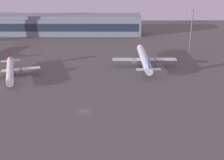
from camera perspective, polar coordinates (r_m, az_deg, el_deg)
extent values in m
plane|color=#56544F|center=(118.00, -5.60, -6.09)|extent=(416.00, 416.00, 0.00)
cube|color=gray|center=(252.57, -8.84, 10.36)|extent=(123.45, 22.00, 14.00)
cube|color=#263347|center=(241.59, -9.25, 10.01)|extent=(118.52, 0.40, 6.16)
cube|color=gray|center=(251.17, -8.95, 12.20)|extent=(123.45, 19.80, 2.40)
cylinder|color=silver|center=(159.67, -19.19, 1.78)|extent=(13.86, 33.61, 3.60)
cone|color=silver|center=(142.53, -19.25, -0.55)|extent=(3.96, 3.21, 3.42)
cone|color=silver|center=(177.21, -19.14, 3.68)|extent=(3.90, 3.52, 3.24)
cube|color=silver|center=(160.63, -19.18, 1.82)|extent=(30.06, 12.88, 0.33)
cube|color=silver|center=(175.43, -19.15, 3.57)|extent=(10.63, 5.35, 0.33)
cube|color=red|center=(174.35, -19.26, 4.44)|extent=(1.20, 2.98, 6.16)
cylinder|color=slate|center=(160.69, -17.30, 1.81)|extent=(3.03, 3.89, 2.09)
cylinder|color=slate|center=(161.17, -20.99, 1.39)|extent=(3.03, 3.89, 2.09)
cube|color=red|center=(159.99, -19.14, 1.44)|extent=(12.68, 30.90, 0.34)
cylinder|color=#333338|center=(149.94, -19.14, -0.16)|extent=(0.27, 0.27, 3.37)
cylinder|color=black|center=(150.53, -19.07, -0.75)|extent=(0.68, 1.11, 1.04)
cylinder|color=#333338|center=(162.37, -18.38, 1.57)|extent=(0.27, 0.27, 3.37)
cylinder|color=black|center=(162.92, -18.31, 1.01)|extent=(0.68, 1.11, 1.04)
cylinder|color=#333338|center=(162.56, -19.84, 1.41)|extent=(0.27, 0.27, 3.37)
cylinder|color=black|center=(163.11, -19.77, 0.85)|extent=(0.68, 1.11, 1.04)
cylinder|color=silver|center=(169.30, 6.28, 4.22)|extent=(4.92, 40.86, 4.31)
cone|color=silver|center=(190.07, 5.54, 6.16)|extent=(4.13, 2.78, 4.09)
cone|color=silver|center=(148.60, 7.22, 1.72)|extent=(3.92, 3.23, 3.88)
cube|color=silver|center=(168.29, 6.31, 4.04)|extent=(36.33, 5.08, 0.40)
cube|color=silver|center=(150.54, 7.12, 2.07)|extent=(12.51, 2.91, 0.40)
cube|color=#19479E|center=(149.76, 7.16, 3.36)|extent=(0.39, 3.63, 7.37)
cylinder|color=slate|center=(167.90, 4.19, 3.78)|extent=(2.55, 4.12, 2.49)
cylinder|color=slate|center=(169.38, 8.40, 3.77)|extent=(2.55, 4.12, 2.49)
cube|color=#19479E|center=(169.65, 6.26, 3.84)|extent=(4.44, 37.59, 0.41)
cylinder|color=#333338|center=(182.29, 5.79, 4.83)|extent=(0.32, 0.32, 4.02)
cylinder|color=black|center=(182.87, 5.77, 4.23)|extent=(0.47, 1.25, 1.25)
cylinder|color=#333338|center=(166.94, 5.50, 3.28)|extent=(0.32, 0.32, 4.02)
cylinder|color=black|center=(167.58, 5.48, 2.63)|extent=(0.47, 1.25, 1.25)
cylinder|color=#333338|center=(167.54, 7.20, 3.27)|extent=(0.32, 0.32, 4.02)
cylinder|color=black|center=(168.17, 7.17, 2.62)|extent=(0.47, 1.25, 1.25)
cylinder|color=slate|center=(201.44, 15.12, 9.11)|extent=(0.70, 0.70, 27.82)
cube|color=slate|center=(199.20, 15.49, 12.85)|extent=(4.80, 0.40, 0.40)
sphere|color=#F9EAB2|center=(198.75, 14.98, 12.88)|extent=(0.90, 0.90, 0.90)
sphere|color=#F9EAB2|center=(199.67, 16.01, 12.81)|extent=(0.90, 0.90, 0.90)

